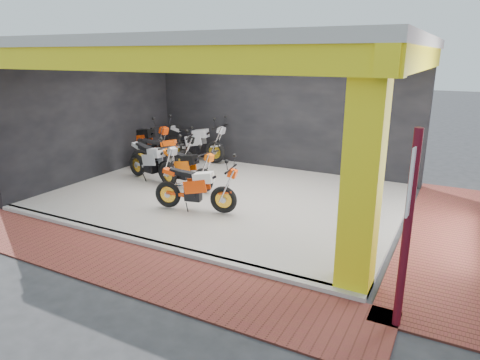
% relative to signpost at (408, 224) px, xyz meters
% --- Properties ---
extents(ground, '(80.00, 80.00, 0.00)m').
position_rel_signpost_xyz_m(ground, '(-4.46, 1.41, -1.41)').
color(ground, '#2D2D30').
rests_on(ground, ground).
extents(showroom_floor, '(8.00, 6.00, 0.10)m').
position_rel_signpost_xyz_m(showroom_floor, '(-4.46, 3.41, -1.36)').
color(showroom_floor, silver).
rests_on(showroom_floor, ground).
extents(showroom_ceiling, '(8.40, 6.40, 0.20)m').
position_rel_signpost_xyz_m(showroom_ceiling, '(-4.46, 3.41, 2.19)').
color(showroom_ceiling, beige).
rests_on(showroom_ceiling, corner_column).
extents(back_wall, '(8.20, 0.20, 3.50)m').
position_rel_signpost_xyz_m(back_wall, '(-4.46, 6.51, 0.34)').
color(back_wall, black).
rests_on(back_wall, ground).
extents(left_wall, '(0.20, 6.20, 3.50)m').
position_rel_signpost_xyz_m(left_wall, '(-8.56, 3.41, 0.34)').
color(left_wall, black).
rests_on(left_wall, ground).
extents(corner_column, '(0.50, 0.50, 3.50)m').
position_rel_signpost_xyz_m(corner_column, '(-0.71, 0.66, 0.34)').
color(corner_column, yellow).
rests_on(corner_column, ground).
extents(header_beam_front, '(8.40, 0.30, 0.40)m').
position_rel_signpost_xyz_m(header_beam_front, '(-4.46, 0.41, 1.89)').
color(header_beam_front, yellow).
rests_on(header_beam_front, corner_column).
extents(header_beam_right, '(0.30, 6.40, 0.40)m').
position_rel_signpost_xyz_m(header_beam_right, '(-0.46, 3.41, 1.89)').
color(header_beam_right, yellow).
rests_on(header_beam_right, corner_column).
extents(floor_kerb, '(8.00, 0.20, 0.10)m').
position_rel_signpost_xyz_m(floor_kerb, '(-4.46, 0.39, -1.36)').
color(floor_kerb, silver).
rests_on(floor_kerb, ground).
extents(paver_front, '(9.00, 1.40, 0.03)m').
position_rel_signpost_xyz_m(paver_front, '(-4.46, -0.39, -1.40)').
color(paver_front, brown).
rests_on(paver_front, ground).
extents(paver_right, '(1.40, 7.00, 0.03)m').
position_rel_signpost_xyz_m(paver_right, '(0.34, 3.41, -1.40)').
color(paver_right, brown).
rests_on(paver_right, ground).
extents(signpost, '(0.10, 0.36, 2.58)m').
position_rel_signpost_xyz_m(signpost, '(0.00, 0.00, 0.00)').
color(signpost, '#580D19').
rests_on(signpost, ground).
extents(moto_hero, '(2.09, 1.13, 1.21)m').
position_rel_signpost_xyz_m(moto_hero, '(-3.86, 2.24, -0.71)').
color(moto_hero, '#F6410A').
rests_on(moto_hero, showroom_floor).
extents(moto_row_a, '(2.24, 1.29, 1.29)m').
position_rel_signpost_xyz_m(moto_row_a, '(-6.09, 3.26, -0.67)').
color(moto_row_a, '#9EA0A5').
rests_on(moto_row_a, showroom_floor).
extents(moto_row_b, '(2.09, 1.05, 1.22)m').
position_rel_signpost_xyz_m(moto_row_b, '(-5.03, 3.27, -0.70)').
color(moto_row_b, '#E95A09').
rests_on(moto_row_b, showroom_floor).
extents(moto_row_c, '(2.14, 1.41, 1.23)m').
position_rel_signpost_xyz_m(moto_row_c, '(-6.59, 4.71, -0.70)').
color(moto_row_c, black).
rests_on(moto_row_c, showroom_floor).
extents(moto_row_d, '(2.53, 1.23, 1.48)m').
position_rel_signpost_xyz_m(moto_row_d, '(-7.64, 4.87, -0.57)').
color(moto_row_d, '#E53B09').
rests_on(moto_row_d, showroom_floor).
extents(moto_row_e, '(2.33, 0.88, 1.42)m').
position_rel_signpost_xyz_m(moto_row_e, '(-6.30, 5.91, -0.61)').
color(moto_row_e, '#B0B2B8').
rests_on(moto_row_e, showroom_floor).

